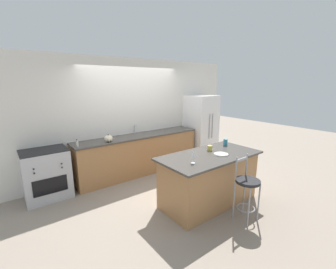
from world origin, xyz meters
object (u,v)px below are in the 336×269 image
Objects in this scene: oven_range at (47,174)px; tumbler_cup at (225,142)px; wine_glass at (193,154)px; coffee_mug at (210,148)px; soap_bottle at (77,144)px; pumpkin_decoration at (108,138)px; refrigerator at (200,127)px; dinner_plate at (221,154)px; bar_stool_near at (247,187)px.

tumbler_cup is at bearing -30.53° from oven_range.
wine_glass reaches higher than coffee_mug.
wine_glass reaches higher than tumbler_cup.
coffee_mug is 2.53m from soap_bottle.
tumbler_cup reaches higher than coffee_mug.
pumpkin_decoration reaches higher than coffee_mug.
pumpkin_decoration is at bearing -6.60° from oven_range.
refrigerator is at bearing 59.30° from tumbler_cup.
oven_range is at bearing 143.96° from coffee_mug.
dinner_plate is 0.62m from tumbler_cup.
wine_glass is 1.12× the size of pumpkin_decoration.
refrigerator is 11.36× the size of soap_bottle.
soap_bottle is (-1.81, 2.54, 0.45)m from bar_stool_near.
soap_bottle is at bearing 121.64° from wine_glass.
pumpkin_decoration reaches higher than oven_range.
soap_bottle is at bearing 134.31° from dinner_plate.
bar_stool_near is at bearing -121.50° from refrigerator.
bar_stool_near is (-1.60, -2.61, -0.34)m from refrigerator.
soap_bottle reaches higher than bar_stool_near.
bar_stool_near reaches higher than coffee_mug.
oven_range is at bearing 130.08° from wine_glass.
coffee_mug is (0.10, 0.89, 0.41)m from bar_stool_near.
wine_glass is 1.26× the size of soap_bottle.
dinner_plate is 1.27× the size of wine_glass.
tumbler_cup is 2.40m from pumpkin_decoration.
wine_glass is (-2.21, -2.02, 0.16)m from refrigerator.
tumbler_cup is at bearing 4.99° from coffee_mug.
oven_range reaches higher than dinner_plate.
pumpkin_decoration is (-2.78, -0.06, 0.11)m from refrigerator.
pumpkin_decoration is (-1.78, 1.62, 0.03)m from tumbler_cup.
oven_range is at bearing 178.90° from refrigerator.
oven_range is 2.80m from wine_glass.
coffee_mug is (-1.50, -1.72, 0.07)m from refrigerator.
soap_bottle is (-0.63, -0.01, -0.00)m from pumpkin_decoration.
oven_range is at bearing 149.47° from tumbler_cup.
oven_range is 3.59m from bar_stool_near.
coffee_mug is at bearing -131.05° from refrigerator.
bar_stool_near is 0.99m from wine_glass.
refrigerator is at bearing 48.95° from coffee_mug.
bar_stool_near is at bearing -122.91° from tumbler_cup.
wine_glass is (-0.69, -0.01, 0.13)m from dinner_plate.
tumbler_cup is (2.98, -1.76, 0.51)m from oven_range.
wine_glass reaches higher than bar_stool_near.
tumbler_cup reaches higher than dinner_plate.
oven_range is at bearing 165.35° from soap_bottle.
refrigerator is 1.72× the size of bar_stool_near.
wine_glass is at bearing -73.84° from pumpkin_decoration.
oven_range is at bearing 131.41° from bar_stool_near.
dinner_plate is at bearing 1.24° from wine_glass.
refrigerator reaches higher than oven_range.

